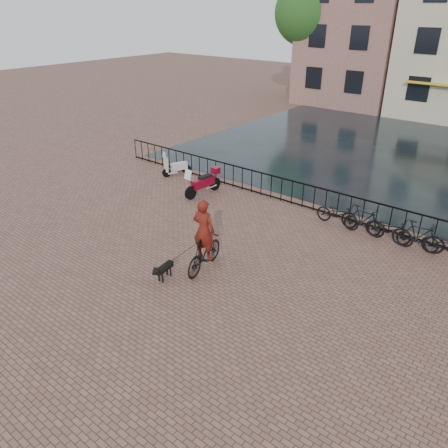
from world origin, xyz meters
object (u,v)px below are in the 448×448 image
Objects in this scene: dog at (165,270)px; motorcycle at (203,180)px; cyclist at (204,240)px; scooter at (176,163)px.

dog is 0.47× the size of motorcycle.
cyclist is 8.45m from scooter.
cyclist is at bearing -17.15° from scooter.
dog is at bearing 52.87° from cyclist.
cyclist is 3.01× the size of dog.
scooter reaches higher than dog.
motorcycle is (-3.93, 4.41, -0.35)m from cyclist.
scooter is (-5.90, 6.55, 0.32)m from dog.
cyclist reaches higher than scooter.
dog is (-0.57, -1.13, -0.73)m from cyclist.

